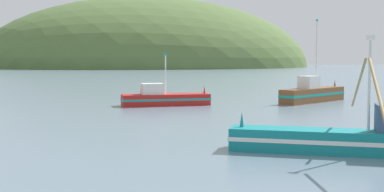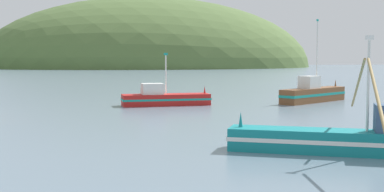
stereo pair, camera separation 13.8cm
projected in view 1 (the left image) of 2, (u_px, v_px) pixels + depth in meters
The scene contains 4 objects.
hill_far_right at pixel (149, 67), 252.87m from camera, with size 167.41×133.93×69.91m, color #516B38.
fishing_boat_red at pixel (164, 98), 44.43m from camera, with size 8.10×2.58×4.74m.
fishing_boat_teal at pixel (374, 138), 21.50m from camera, with size 11.10×15.29×5.23m.
fishing_boat_brown at pixel (313, 93), 47.72m from camera, with size 9.02×5.81×8.05m.
Camera 1 is at (-16.20, -0.98, 4.22)m, focal length 45.94 mm.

